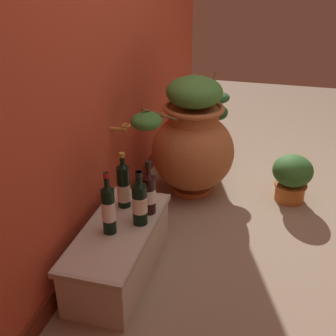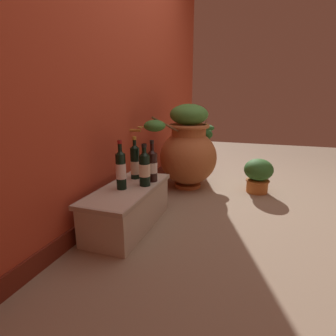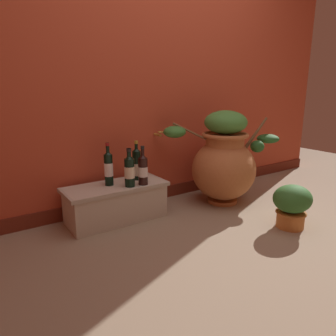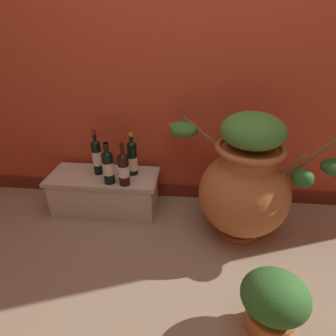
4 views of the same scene
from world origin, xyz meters
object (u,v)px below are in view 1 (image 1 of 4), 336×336
Objects in this scene: wine_bottle_left at (123,185)px; wine_bottle_back at (149,192)px; potted_shrub at (292,176)px; wine_bottle_middle at (108,208)px; terracotta_urn at (193,141)px; wine_bottle_right at (140,201)px.

wine_bottle_left reaches higher than wine_bottle_back.
wine_bottle_middle is at bearing 140.23° from potted_shrub.
wine_bottle_middle is at bearing 168.76° from terracotta_urn.
potted_shrub is (1.10, -0.91, -0.25)m from wine_bottle_middle.
wine_bottle_left is 0.26m from wine_bottle_middle.
wine_bottle_middle is 1.12× the size of wine_bottle_right.
wine_bottle_back is (0.23, -0.14, -0.02)m from wine_bottle_middle.
wine_bottle_back is (-0.82, 0.07, 0.03)m from terracotta_urn.
potted_shrub is (0.98, -0.79, -0.24)m from wine_bottle_right.
wine_bottle_middle reaches higher than potted_shrub.
wine_bottle_back is (0.11, -0.01, -0.01)m from wine_bottle_right.
terracotta_urn is 3.41× the size of wine_bottle_left.
wine_bottle_back reaches higher than wine_bottle_right.
terracotta_urn is 3.32× the size of potted_shrub.
terracotta_urn reaches higher than wine_bottle_left.
terracotta_urn is 3.68× the size of wine_bottle_right.
wine_bottle_middle is 1.09× the size of wine_bottle_back.
terracotta_urn is at bearing 93.75° from potted_shrub.
terracotta_urn is 3.58× the size of wine_bottle_back.
wine_bottle_middle reaches higher than wine_bottle_left.
terracotta_urn is at bearing -4.98° from wine_bottle_back.
wine_bottle_right is (0.12, -0.12, -0.01)m from wine_bottle_middle.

